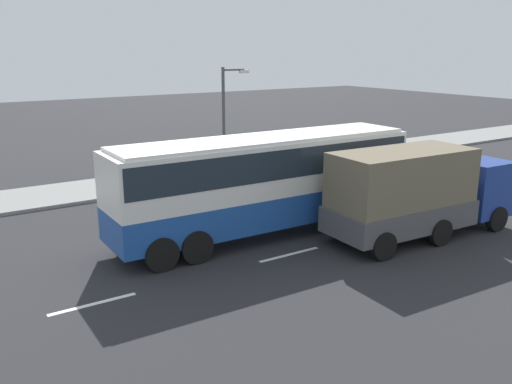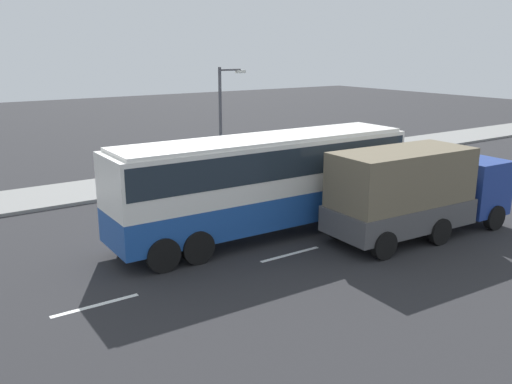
{
  "view_description": "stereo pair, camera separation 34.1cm",
  "coord_description": "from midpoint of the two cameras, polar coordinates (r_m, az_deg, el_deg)",
  "views": [
    {
      "loc": [
        -10.66,
        -16.26,
        6.7
      ],
      "look_at": [
        -0.3,
        -0.57,
        1.72
      ],
      "focal_mm": 38.13,
      "sensor_mm": 36.0,
      "label": 1
    },
    {
      "loc": [
        -10.94,
        -16.07,
        6.7
      ],
      "look_at": [
        -0.3,
        -0.57,
        1.72
      ],
      "focal_mm": 38.13,
      "sensor_mm": 36.0,
      "label": 2
    }
  ],
  "objects": [
    {
      "name": "pedestrian_at_crossing",
      "position": [
        28.93,
        -8.42,
        3.45
      ],
      "size": [
        0.32,
        0.32,
        1.61
      ],
      "rotation": [
        0.0,
        0.0,
        1.74
      ],
      "color": "black",
      "rests_on": "sidewalk_curb"
    },
    {
      "name": "cargo_truck",
      "position": [
        20.51,
        17.1,
        0.16
      ],
      "size": [
        7.65,
        2.89,
        3.28
      ],
      "rotation": [
        0.0,
        0.0,
        -0.05
      ],
      "color": "navy",
      "rests_on": "ground_plane"
    },
    {
      "name": "street_lamp",
      "position": [
        28.19,
        -2.75,
        8.18
      ],
      "size": [
        1.57,
        0.24,
        5.65
      ],
      "color": "#47474C",
      "rests_on": "sidewalk_curb"
    },
    {
      "name": "lane_centreline",
      "position": [
        19.53,
        8.46,
        -5.39
      ],
      "size": [
        42.87,
        0.16,
        0.01
      ],
      "color": "white",
      "rests_on": "ground_plane"
    },
    {
      "name": "sidewalk_curb",
      "position": [
        28.48,
        -10.2,
        1.14
      ],
      "size": [
        80.0,
        4.0,
        0.15
      ],
      "primitive_type": "cube",
      "color": "gray",
      "rests_on": "ground_plane"
    },
    {
      "name": "coach_bus",
      "position": [
        19.69,
        1.54,
        1.78
      ],
      "size": [
        11.71,
        2.83,
        3.65
      ],
      "rotation": [
        0.0,
        0.0,
        -0.02
      ],
      "color": "#1E4C9E",
      "rests_on": "ground_plane"
    },
    {
      "name": "ground_plane",
      "position": [
        20.56,
        0.29,
        -4.19
      ],
      "size": [
        120.0,
        120.0,
        0.0
      ],
      "primitive_type": "plane",
      "color": "#28282B"
    },
    {
      "name": "pedestrian_near_curb",
      "position": [
        29.5,
        -4.91,
        3.77
      ],
      "size": [
        0.32,
        0.32,
        1.6
      ],
      "rotation": [
        0.0,
        0.0,
        0.44
      ],
      "color": "brown",
      "rests_on": "sidewalk_curb"
    }
  ]
}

